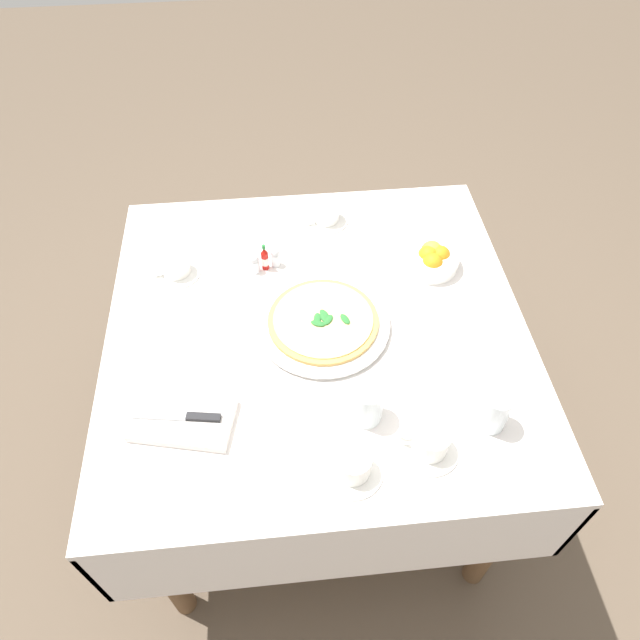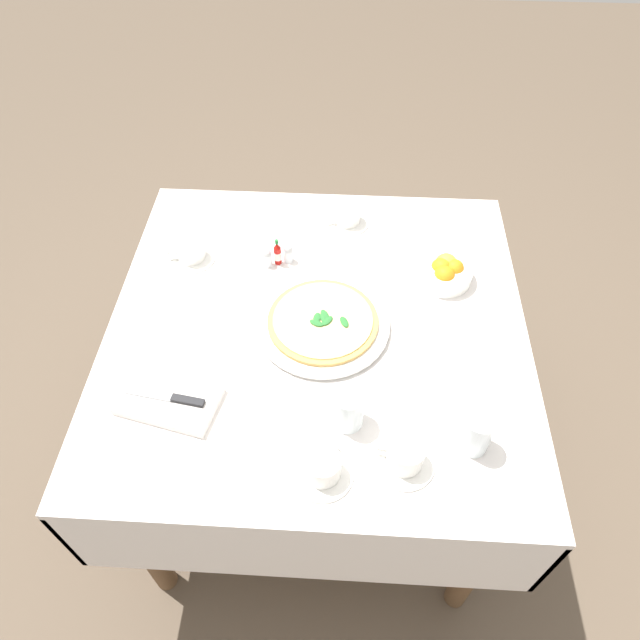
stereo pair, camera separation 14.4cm
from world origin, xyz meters
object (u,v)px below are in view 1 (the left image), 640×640
coffee_cup_back_corner (326,214)px  coffee_cup_right_edge (430,443)px  hot_sauce_bottle (265,259)px  pizza_plate (323,324)px  pizza (323,320)px  pepper_shaker (275,258)px  napkin_folded (183,420)px  coffee_cup_near_right (353,465)px  coffee_cup_left_edge (175,266)px  water_glass_far_left (367,404)px  salt_shaker (255,264)px  water_glass_near_left (494,411)px  citrus_bowl (432,258)px  dinner_knife (181,416)px

coffee_cup_back_corner → coffee_cup_right_edge: (-0.14, 0.77, 0.00)m
hot_sauce_bottle → pizza_plate: bearing=121.3°
pizza → pepper_shaker: size_ratio=4.90×
napkin_folded → coffee_cup_near_right: bearing=169.8°
pizza_plate → coffee_cup_left_edge: 0.44m
pizza → water_glass_far_left: size_ratio=2.72×
coffee_cup_left_edge → water_glass_far_left: water_glass_far_left is taller
coffee_cup_back_corner → salt_shaker: coffee_cup_back_corner is taller
pizza_plate → coffee_cup_back_corner: (-0.05, -0.40, 0.02)m
water_glass_near_left → citrus_bowl: water_glass_near_left is taller
pizza → water_glass_near_left: water_glass_near_left is taller
pepper_shaker → coffee_cup_back_corner: bearing=-132.6°
coffee_cup_left_edge → pepper_shaker: coffee_cup_left_edge is taller
coffee_cup_back_corner → salt_shaker: size_ratio=2.32×
pizza_plate → water_glass_far_left: bearing=104.3°
napkin_folded → pepper_shaker: pepper_shaker is taller
coffee_cup_back_corner → coffee_cup_near_right: (0.03, 0.80, 0.00)m
pizza_plate → napkin_folded: (0.33, 0.24, -0.00)m
coffee_cup_right_edge → citrus_bowl: bearing=-103.1°
pizza → dinner_knife: pizza is taller
citrus_bowl → hot_sauce_bottle: (0.45, -0.04, 0.01)m
napkin_folded → pizza_plate: bearing=-131.1°
coffee_cup_left_edge → water_glass_near_left: (-0.71, 0.54, 0.02)m
pizza_plate → coffee_cup_back_corner: size_ratio=2.56×
water_glass_far_left → pepper_shaker: size_ratio=1.80×
coffee_cup_right_edge → water_glass_far_left: bearing=-38.4°
pizza → coffee_cup_right_edge: bearing=117.5°
coffee_cup_back_corner → coffee_cup_left_edge: size_ratio=0.99×
coffee_cup_right_edge → water_glass_near_left: bearing=-161.0°
coffee_cup_left_edge → dinner_knife: bearing=94.9°
dinner_knife → hot_sauce_bottle: size_ratio=2.36×
coffee_cup_right_edge → water_glass_near_left: (-0.15, -0.05, 0.02)m
coffee_cup_near_right → salt_shaker: size_ratio=2.32×
coffee_cup_right_edge → hot_sauce_bottle: size_ratio=1.58×
pepper_shaker → water_glass_near_left: bearing=129.2°
water_glass_near_left → pepper_shaker: size_ratio=1.86×
pizza_plate → water_glass_near_left: water_glass_near_left is taller
water_glass_near_left → napkin_folded: (0.67, -0.07, -0.04)m
pizza → pepper_shaker: (0.11, -0.23, 0.00)m
coffee_cup_back_corner → dinner_knife: (0.39, 0.65, -0.00)m
dinner_knife → pepper_shaker: (-0.23, -0.48, 0.00)m
coffee_cup_near_right → water_glass_near_left: (-0.32, -0.08, 0.02)m
napkin_folded → citrus_bowl: (-0.65, -0.43, 0.02)m
pepper_shaker → napkin_folded: bearing=64.5°
salt_shaker → napkin_folded: bearing=69.5°
citrus_bowl → napkin_folded: bearing=33.4°
coffee_cup_right_edge → citrus_bowl: 0.56m
napkin_folded → salt_shaker: size_ratio=4.33×
coffee_cup_near_right → pepper_shaker: (0.13, -0.63, -0.00)m
pizza_plate → coffee_cup_near_right: coffee_cup_near_right is taller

